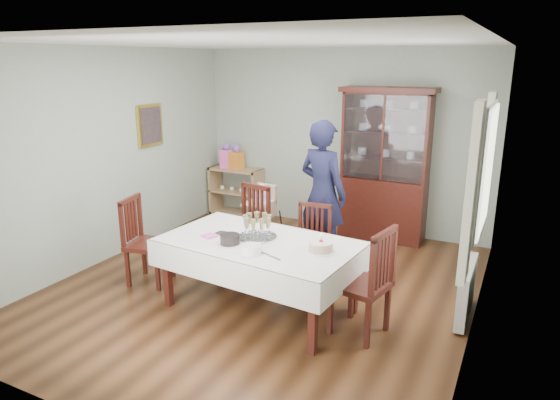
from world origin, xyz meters
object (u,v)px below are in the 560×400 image
Objects in this scene: dining_table at (260,275)px; china_cabinet at (385,163)px; sideboard at (236,192)px; champagne_tray at (257,231)px; birthday_cake at (321,247)px; gift_bag_orange at (236,158)px; chair_far_left at (247,244)px; gift_bag_pink at (227,157)px; woman at (323,193)px; high_chair at (262,224)px; chair_end_left at (149,258)px; chair_far_right at (310,261)px; chair_end_right at (361,302)px.

china_cabinet reaches higher than dining_table.
champagne_tray reaches higher than sideboard.
champagne_tray is 1.50× the size of birthday_cake.
gift_bag_orange is at bearing 125.34° from dining_table.
chair_far_left is 2.43m from gift_bag_pink.
gift_bag_orange is at bearing 125.21° from champagne_tray.
dining_table is 1.56m from woman.
woman reaches higher than dining_table.
high_chair is at bearing -42.74° from gift_bag_pink.
birthday_cake is at bearing -87.22° from china_cabinet.
gift_bag_pink reaches higher than chair_end_left.
woman is (-0.44, -1.26, -0.20)m from china_cabinet.
sideboard is 0.97× the size of chair_far_right.
china_cabinet reaches higher than chair_end_right.
china_cabinet reaches higher than chair_far_left.
high_chair is at bearing 110.68° from chair_far_left.
woman is 4.45× the size of gift_bag_pink.
dining_table is at bearing -49.72° from champagne_tray.
chair_far_right is at bearing 69.22° from champagne_tray.
china_cabinet is at bearing -0.03° from gift_bag_pink.
china_cabinet is 5.38× the size of champagne_tray.
dining_table is at bearing 102.53° from woman.
chair_far_left is at bearing -55.28° from sideboard.
chair_end_right is at bearing 0.24° from birthday_cake.
woman is 2.55m from gift_bag_pink.
chair_end_left is at bearing -160.80° from chair_far_right.
china_cabinet is at bearing -157.39° from chair_end_right.
champagne_tray is at bearing -52.22° from gift_bag_pink.
champagne_tray is at bearing -102.68° from china_cabinet.
china_cabinet is at bearing -49.00° from chair_end_left.
chair_far_left is 1.14m from woman.
chair_end_right reaches higher than chair_far_right.
dining_table is 5.25× the size of gift_bag_orange.
gift_bag_orange is (-1.14, 1.23, 0.61)m from high_chair.
gift_bag_orange is at bearing 179.96° from china_cabinet.
chair_far_left is at bearing -54.53° from chair_end_left.
birthday_cake is 3.90m from gift_bag_pink.
dining_table is 3.37m from sideboard.
china_cabinet reaches higher than sideboard.
sideboard is 0.60m from gift_bag_pink.
champagne_tray is at bearing -42.91° from chair_far_left.
chair_far_left is 1.69m from birthday_cake.
chair_end_left is at bearing -105.69° from high_chair.
champagne_tray is 1.01× the size of gift_bag_orange.
chair_far_left is 2.59× the size of gift_bag_orange.
gift_bag_pink is at bearing -172.72° from sideboard.
gift_bag_pink is at bearing 135.76° from birthday_cake.
birthday_cake is (2.63, -2.74, 0.41)m from sideboard.
chair_end_left is (-0.81, -0.89, -0.00)m from chair_far_left.
chair_end_right is (0.87, -0.79, 0.04)m from chair_far_right.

